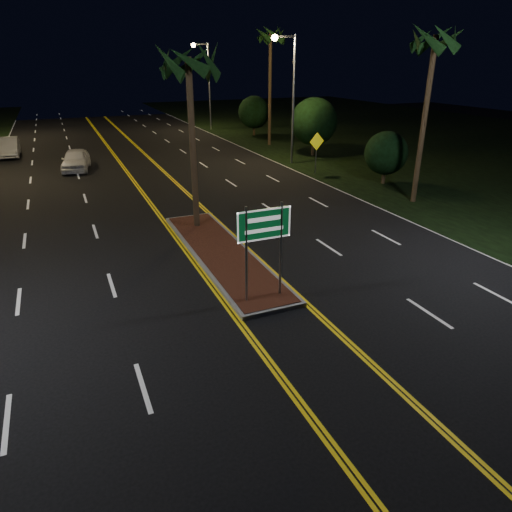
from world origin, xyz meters
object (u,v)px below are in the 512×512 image
palm_median (188,62)px  car_near (75,158)px  shrub_mid (314,122)px  streetlight_right_mid (289,85)px  streetlight_right_far (206,76)px  warning_sign (317,147)px  car_far (8,146)px  shrub_far (254,112)px  highway_sign (264,233)px  shrub_near (386,153)px  palm_right_far (270,37)px  median_island (222,253)px  palm_right_near (435,41)px

palm_median → car_near: (-4.44, 15.47, -6.41)m
shrub_mid → car_near: size_ratio=0.89×
streetlight_right_mid → streetlight_right_far: (0.00, 20.00, 0.00)m
car_near → warning_sign: bearing=-17.8°
car_far → warning_sign: (20.08, -15.43, 0.99)m
shrub_mid → shrub_far: shrub_mid is taller
highway_sign → warning_sign: (10.83, 15.27, -0.53)m
shrub_near → warning_sign: bearing=123.2°
car_far → highway_sign: bearing=-73.6°
car_far → palm_right_far: bearing=-9.4°
shrub_mid → warning_sign: size_ratio=1.63×
streetlight_right_far → shrub_mid: 18.55m
streetlight_right_far → shrub_near: 28.39m
highway_sign → shrub_near: 17.55m
palm_median → shrub_far: 29.41m
shrub_near → car_near: bearing=146.3°
streetlight_right_far → shrub_mid: size_ratio=1.95×
palm_median → shrub_mid: (14.00, 13.50, -4.55)m
streetlight_right_far → shrub_mid: streetlight_right_far is taller
median_island → shrub_mid: bearing=50.5°
palm_right_near → highway_sign: bearing=-150.0°
highway_sign → warning_sign: 18.73m
palm_median → shrub_mid: palm_median is taller
streetlight_right_mid → car_far: size_ratio=1.71×
median_island → streetlight_right_mid: streetlight_right_mid is taller
shrub_mid → shrub_far: bearing=91.0°
streetlight_right_far → palm_right_near: 32.16m
shrub_near → car_far: 29.98m
car_near → car_far: (-4.80, 7.52, 0.01)m
streetlight_right_mid → palm_median: (-10.61, -11.50, 1.62)m
palm_median → car_near: bearing=106.0°
palm_median → palm_right_far: (12.80, 19.50, 1.87)m
shrub_mid → highway_sign: bearing=-123.4°
median_island → palm_right_near: size_ratio=1.10×
palm_right_far → shrub_far: 9.13m
shrub_near → warning_sign: (-2.67, 4.07, -0.08)m
palm_right_near → palm_right_far: bearing=89.1°
shrub_near → median_island: bearing=-152.6°
streetlight_right_mid → shrub_far: bearing=77.2°
median_island → car_far: size_ratio=1.95×
streetlight_right_far → car_far: bearing=-156.8°
shrub_near → shrub_mid: (0.50, 10.00, 0.78)m
palm_right_near → palm_median: bearing=177.7°
streetlight_right_far → palm_median: streetlight_right_far is taller
car_far → streetlight_right_far: bearing=22.8°
palm_right_far → warning_sign: palm_right_far is taller
shrub_far → car_far: shrub_far is taller
palm_right_near → car_near: size_ratio=1.80×
palm_median → shrub_far: palm_median is taller
palm_right_far → car_near: size_ratio=1.99×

